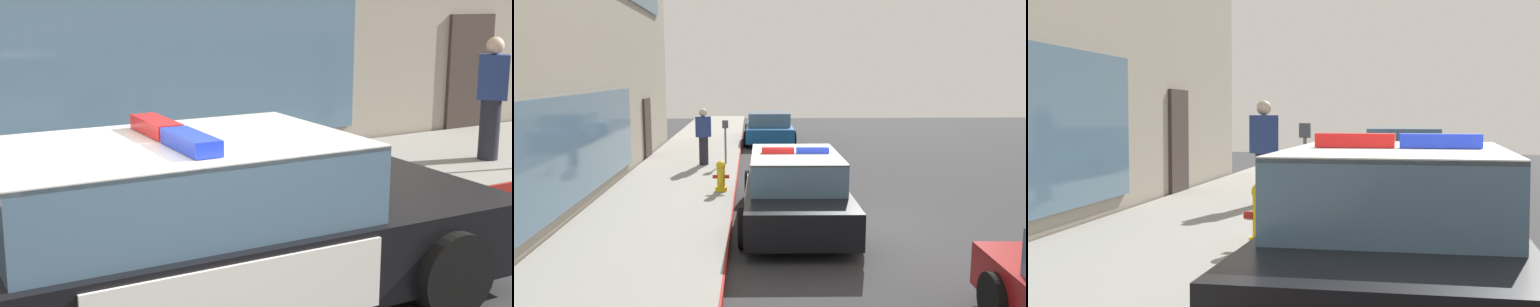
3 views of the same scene
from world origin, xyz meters
The scene contains 5 objects.
sidewalk centered at (0.00, 3.40, 0.07)m, with size 48.00×3.02×0.15m, color gray.
curb_red_paint centered at (0.00, 1.87, 0.08)m, with size 28.80×0.04×0.14m, color maroon.
police_cruiser centered at (0.31, 0.63, 0.68)m, with size 5.12×2.17×1.49m.
fire_hydrant centered at (2.30, 2.19, 0.50)m, with size 0.34×0.39×0.73m.
pedestrian_on_sidewalk centered at (5.91, 2.92, 1.01)m, with size 0.47×0.47×1.71m.
Camera 1 is at (-1.79, -4.08, 2.41)m, focal length 50.33 mm.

